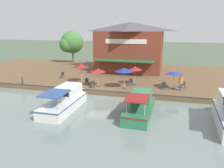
# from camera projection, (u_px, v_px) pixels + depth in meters

# --- Properties ---
(ground_plane) EXTENTS (220.00, 220.00, 0.00)m
(ground_plane) POSITION_uv_depth(u_px,v_px,m) (98.00, 96.00, 25.66)
(ground_plane) COLOR #4C5B47
(quay_deck) EXTENTS (22.00, 56.00, 0.60)m
(quay_deck) POSITION_uv_depth(u_px,v_px,m) (120.00, 75.00, 35.87)
(quay_deck) COLOR brown
(quay_deck) RESTS_ON ground
(quay_edge_fender) EXTENTS (0.20, 50.40, 0.10)m
(quay_edge_fender) POSITION_uv_depth(u_px,v_px,m) (98.00, 90.00, 25.59)
(quay_edge_fender) COLOR #2D2D33
(quay_edge_fender) RESTS_ON quay_deck
(waterfront_restaurant) EXTENTS (9.73, 11.23, 9.06)m
(waterfront_restaurant) POSITION_uv_depth(u_px,v_px,m) (130.00, 46.00, 37.26)
(waterfront_restaurant) COLOR brown
(waterfront_restaurant) RESTS_ON quay_deck
(patio_umbrella_far_corner) EXTENTS (1.94, 1.94, 2.30)m
(patio_umbrella_far_corner) POSITION_uv_depth(u_px,v_px,m) (98.00, 70.00, 27.06)
(patio_umbrella_far_corner) COLOR #B7B7B7
(patio_umbrella_far_corner) RESTS_ON quay_deck
(patio_umbrella_mid_patio_right) EXTENTS (2.00, 2.00, 2.22)m
(patio_umbrella_mid_patio_right) POSITION_uv_depth(u_px,v_px,m) (174.00, 73.00, 26.01)
(patio_umbrella_mid_patio_right) COLOR #B7B7B7
(patio_umbrella_mid_patio_right) RESTS_ON quay_deck
(patio_umbrella_mid_patio_left) EXTENTS (2.04, 2.04, 2.54)m
(patio_umbrella_mid_patio_left) POSITION_uv_depth(u_px,v_px,m) (81.00, 66.00, 29.12)
(patio_umbrella_mid_patio_left) COLOR #B7B7B7
(patio_umbrella_mid_patio_left) RESTS_ON quay_deck
(patio_umbrella_near_quay_edge) EXTENTS (2.23, 2.23, 2.54)m
(patio_umbrella_near_quay_edge) POSITION_uv_depth(u_px,v_px,m) (124.00, 70.00, 26.17)
(patio_umbrella_near_quay_edge) COLOR #B7B7B7
(patio_umbrella_near_quay_edge) RESTS_ON quay_deck
(patio_umbrella_back_row) EXTENTS (1.74, 1.74, 2.40)m
(patio_umbrella_back_row) POSITION_uv_depth(u_px,v_px,m) (135.00, 68.00, 27.93)
(patio_umbrella_back_row) COLOR #B7B7B7
(patio_umbrella_back_row) RESTS_ON quay_deck
(cafe_chair_beside_entrance) EXTENTS (0.48, 0.48, 0.85)m
(cafe_chair_beside_entrance) POSITION_uv_depth(u_px,v_px,m) (62.00, 75.00, 32.33)
(cafe_chair_beside_entrance) COLOR #2D2D33
(cafe_chair_beside_entrance) RESTS_ON quay_deck
(cafe_chair_mid_patio) EXTENTS (0.52, 0.52, 0.85)m
(cafe_chair_mid_patio) POSITION_uv_depth(u_px,v_px,m) (164.00, 85.00, 26.19)
(cafe_chair_mid_patio) COLOR #2D2D33
(cafe_chair_mid_patio) RESTS_ON quay_deck
(cafe_chair_facing_river) EXTENTS (0.57, 0.57, 0.85)m
(cafe_chair_facing_river) POSITION_uv_depth(u_px,v_px,m) (87.00, 81.00, 28.26)
(cafe_chair_facing_river) COLOR #2D2D33
(cafe_chair_facing_river) RESTS_ON quay_deck
(cafe_chair_back_row_seat) EXTENTS (0.50, 0.50, 0.85)m
(cafe_chair_back_row_seat) POSITION_uv_depth(u_px,v_px,m) (131.00, 82.00, 27.96)
(cafe_chair_back_row_seat) COLOR #2D2D33
(cafe_chair_back_row_seat) RESTS_ON quay_deck
(cafe_chair_far_corner_seat) EXTENTS (0.50, 0.50, 0.85)m
(cafe_chair_far_corner_seat) POSITION_uv_depth(u_px,v_px,m) (93.00, 84.00, 26.89)
(cafe_chair_far_corner_seat) COLOR #2D2D33
(cafe_chair_far_corner_seat) RESTS_ON quay_deck
(cafe_chair_under_first_umbrella) EXTENTS (0.51, 0.51, 0.85)m
(cafe_chair_under_first_umbrella) POSITION_uv_depth(u_px,v_px,m) (183.00, 84.00, 26.78)
(cafe_chair_under_first_umbrella) COLOR #2D2D33
(cafe_chair_under_first_umbrella) RESTS_ON quay_deck
(person_near_entrance) EXTENTS (0.51, 0.51, 1.81)m
(person_near_entrance) POSITION_uv_depth(u_px,v_px,m) (181.00, 81.00, 25.43)
(person_near_entrance) COLOR #2D5193
(person_near_entrance) RESTS_ON quay_deck
(motorboat_distant_upstream) EXTENTS (6.91, 2.28, 2.13)m
(motorboat_distant_upstream) POSITION_uv_depth(u_px,v_px,m) (141.00, 106.00, 20.13)
(motorboat_distant_upstream) COLOR #287047
(motorboat_distant_upstream) RESTS_ON river_water
(motorboat_fourth_along) EXTENTS (7.63, 2.47, 2.14)m
(motorboat_fourth_along) POSITION_uv_depth(u_px,v_px,m) (67.00, 100.00, 21.65)
(motorboat_fourth_along) COLOR silver
(motorboat_fourth_along) RESTS_ON river_water
(mooring_post) EXTENTS (0.22, 0.22, 1.00)m
(mooring_post) POSITION_uv_depth(u_px,v_px,m) (22.00, 81.00, 28.39)
(mooring_post) COLOR #473323
(mooring_post) RESTS_ON quay_deck
(tree_behind_restaurant) EXTENTS (4.96, 4.73, 6.69)m
(tree_behind_restaurant) POSITION_uv_depth(u_px,v_px,m) (71.00, 43.00, 46.05)
(tree_behind_restaurant) COLOR brown
(tree_behind_restaurant) RESTS_ON quay_deck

